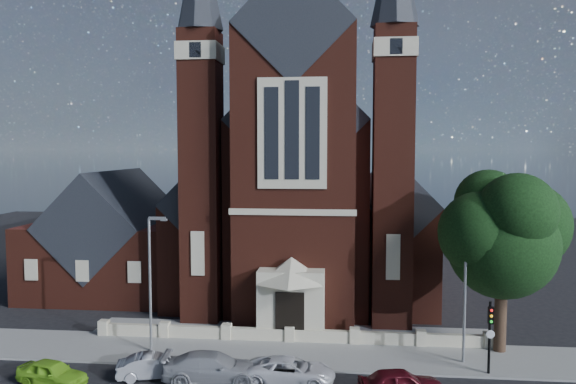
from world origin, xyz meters
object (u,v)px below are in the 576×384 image
(parish_hall, at_px, (115,244))
(car_white_suv, at_px, (291,371))
(car_silver_b, at_px, (213,368))
(street_lamp_left, at_px, (151,276))
(car_dark_red, at_px, (401,384))
(church, at_px, (307,192))
(street_tree, at_px, (506,237))
(traffic_signal, at_px, (490,328))
(street_lamp_right, at_px, (467,283))
(car_lime_van, at_px, (52,373))
(car_silver_a, at_px, (154,366))

(parish_hall, bearing_deg, car_white_suv, -46.49)
(parish_hall, relative_size, car_silver_b, 2.36)
(street_lamp_left, height_order, car_dark_red, street_lamp_left)
(church, distance_m, street_tree, 21.38)
(traffic_signal, bearing_deg, street_lamp_right, 120.01)
(church, distance_m, car_silver_b, 24.12)
(street_lamp_left, distance_m, car_lime_van, 7.28)
(parish_hall, distance_m, street_lamp_right, 29.62)
(parish_hall, height_order, car_white_suv, parish_hall)
(street_lamp_right, xyz_separation_m, car_silver_a, (-16.69, -3.55, -3.97))
(parish_hall, distance_m, street_lamp_left, 16.18)
(car_dark_red, bearing_deg, car_silver_a, 72.53)
(street_tree, height_order, traffic_signal, street_tree)
(street_tree, height_order, car_silver_b, street_tree)
(street_lamp_right, bearing_deg, car_white_suv, -159.73)
(street_lamp_left, xyz_separation_m, car_dark_red, (13.98, -4.70, -3.89))
(car_silver_b, distance_m, car_white_suv, 4.02)
(traffic_signal, relative_size, car_silver_a, 1.05)
(parish_hall, height_order, car_silver_b, parish_hall)
(car_lime_van, bearing_deg, street_lamp_right, -62.92)
(street_lamp_left, xyz_separation_m, street_lamp_right, (18.00, 0.00, 0.00))
(parish_hall, height_order, car_lime_van, parish_hall)
(car_lime_van, bearing_deg, car_white_suv, -68.98)
(church, bearing_deg, street_lamp_left, -112.66)
(parish_hall, distance_m, car_lime_van, 19.79)
(traffic_signal, distance_m, car_dark_red, 6.13)
(parish_hall, bearing_deg, street_lamp_right, -28.22)
(traffic_signal, distance_m, car_lime_van, 22.80)
(car_silver_b, bearing_deg, car_lime_van, 93.55)
(street_lamp_left, height_order, car_silver_a, street_lamp_left)
(car_silver_a, distance_m, car_dark_red, 12.73)
(car_dark_red, bearing_deg, church, 2.12)
(street_tree, height_order, street_lamp_right, street_tree)
(traffic_signal, height_order, car_silver_a, traffic_signal)
(car_dark_red, bearing_deg, car_white_suv, 65.33)
(church, distance_m, parish_hall, 17.26)
(church, xyz_separation_m, street_lamp_right, (10.09, -18.94, -3.59))
(parish_hall, xyz_separation_m, car_silver_b, (12.60, -17.75, -3.26))
(car_dark_red, bearing_deg, street_tree, -57.80)
(car_white_suv, bearing_deg, parish_hall, 45.68)
(car_silver_b, bearing_deg, street_lamp_right, -79.46)
(parish_hall, bearing_deg, car_silver_b, -54.63)
(street_tree, bearing_deg, car_dark_red, -135.51)
(car_white_suv, bearing_deg, traffic_signal, -77.32)
(street_tree, height_order, car_lime_van, street_tree)
(street_tree, distance_m, street_lamp_right, 3.84)
(street_tree, bearing_deg, traffic_signal, -115.95)
(traffic_signal, xyz_separation_m, car_lime_van, (-22.46, -3.39, -1.95))
(church, relative_size, street_tree, 3.26)
(street_lamp_right, bearing_deg, car_silver_a, -167.99)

